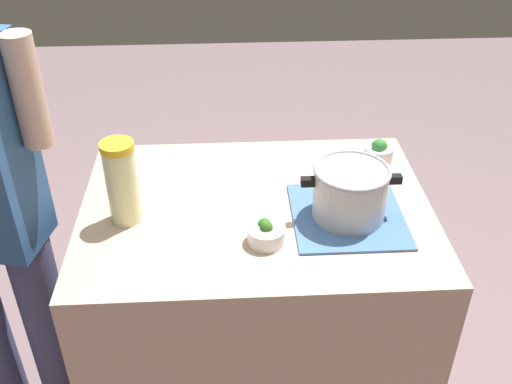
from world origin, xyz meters
The scene contains 6 objects.
counter_slab centered at (0.00, 0.00, 0.47)m, with size 1.06×0.79×0.94m, color tan.
dish_cloth centered at (-0.27, 0.07, 0.95)m, with size 0.33×0.34×0.01m, color #456BA4.
cooking_pot centered at (-0.27, 0.07, 1.03)m, with size 0.29×0.22×0.16m.
lemonade_pitcher centered at (0.38, 0.05, 1.07)m, with size 0.09×0.09×0.26m.
broccoli_bowl_front centered at (-0.02, 0.17, 0.97)m, with size 0.11×0.11×0.07m.
broccoli_bowl_center centered at (-0.43, -0.25, 0.98)m, with size 0.10×0.10×0.09m.
Camera 1 is at (0.08, 1.48, 1.99)m, focal length 41.90 mm.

